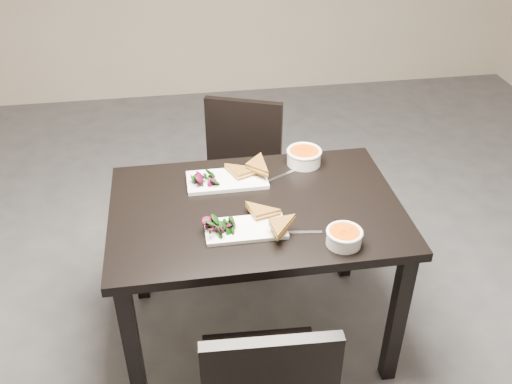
# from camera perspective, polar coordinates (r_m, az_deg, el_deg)

# --- Properties ---
(ground) EXTENTS (5.00, 5.00, 0.00)m
(ground) POSITION_cam_1_polar(r_m,az_deg,el_deg) (3.10, 4.70, -8.44)
(ground) COLOR #47474C
(ground) RESTS_ON ground
(table) EXTENTS (1.20, 0.80, 0.75)m
(table) POSITION_cam_1_polar(r_m,az_deg,el_deg) (2.37, 0.00, -3.38)
(table) COLOR black
(table) RESTS_ON ground
(chair_far) EXTENTS (0.54, 0.54, 0.85)m
(chair_far) POSITION_cam_1_polar(r_m,az_deg,el_deg) (3.04, -1.70, 2.18)
(chair_far) COLOR black
(chair_far) RESTS_ON ground
(plate_near) EXTENTS (0.31, 0.16, 0.02)m
(plate_near) POSITION_cam_1_polar(r_m,az_deg,el_deg) (2.17, -1.07, -3.79)
(plate_near) COLOR white
(plate_near) RESTS_ON table
(sandwich_near) EXTENTS (0.18, 0.15, 0.05)m
(sandwich_near) POSITION_cam_1_polar(r_m,az_deg,el_deg) (2.17, 0.56, -2.69)
(sandwich_near) COLOR #986020
(sandwich_near) RESTS_ON plate_near
(salad_near) EXTENTS (0.10, 0.09, 0.04)m
(salad_near) POSITION_cam_1_polar(r_m,az_deg,el_deg) (2.15, -3.72, -3.42)
(salad_near) COLOR black
(salad_near) RESTS_ON plate_near
(soup_bowl_near) EXTENTS (0.14, 0.14, 0.06)m
(soup_bowl_near) POSITION_cam_1_polar(r_m,az_deg,el_deg) (2.12, 8.97, -4.49)
(soup_bowl_near) COLOR white
(soup_bowl_near) RESTS_ON table
(cutlery_near) EXTENTS (0.18, 0.04, 0.00)m
(cutlery_near) POSITION_cam_1_polar(r_m,az_deg,el_deg) (2.17, 4.40, -4.12)
(cutlery_near) COLOR silver
(cutlery_near) RESTS_ON table
(plate_far) EXTENTS (0.35, 0.18, 0.02)m
(plate_far) POSITION_cam_1_polar(r_m,az_deg,el_deg) (2.46, -2.97, 1.23)
(plate_far) COLOR white
(plate_far) RESTS_ON table
(sandwich_far) EXTENTS (0.21, 0.19, 0.06)m
(sandwich_far) POSITION_cam_1_polar(r_m,az_deg,el_deg) (2.43, -1.43, 1.90)
(sandwich_far) COLOR #986020
(sandwich_far) RESTS_ON plate_far
(salad_far) EXTENTS (0.11, 0.10, 0.05)m
(salad_far) POSITION_cam_1_polar(r_m,az_deg,el_deg) (2.44, -5.33, 1.67)
(salad_far) COLOR black
(salad_far) RESTS_ON plate_far
(soup_bowl_far) EXTENTS (0.16, 0.16, 0.07)m
(soup_bowl_far) POSITION_cam_1_polar(r_m,az_deg,el_deg) (2.58, 4.91, 3.69)
(soup_bowl_far) COLOR white
(soup_bowl_far) RESTS_ON table
(cutlery_far) EXTENTS (0.17, 0.10, 0.00)m
(cutlery_far) POSITION_cam_1_polar(r_m,az_deg,el_deg) (2.50, 2.61, 1.67)
(cutlery_far) COLOR silver
(cutlery_far) RESTS_ON table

